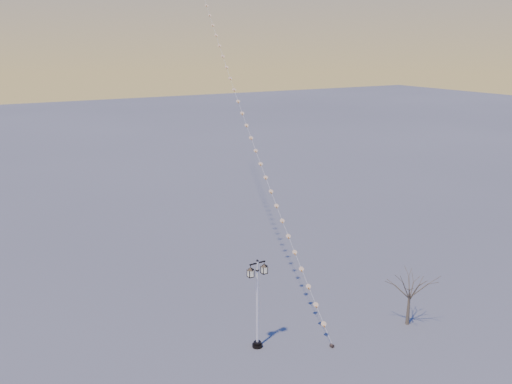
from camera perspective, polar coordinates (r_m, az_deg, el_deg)
ground at (r=33.51m, az=6.19°, el=-15.66°), size 300.00×300.00×0.00m
street_lamp at (r=31.78m, az=0.15°, el=-11.15°), size 1.39×0.61×5.49m
bare_tree at (r=35.68m, az=15.79°, el=-9.38°), size 2.29×2.29×3.81m
kite_train at (r=48.15m, az=-2.53°, el=13.09°), size 8.69×41.25×30.84m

